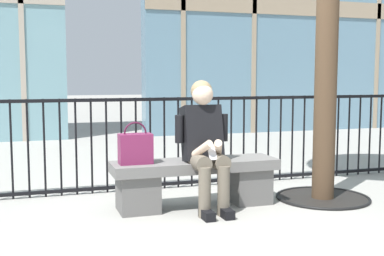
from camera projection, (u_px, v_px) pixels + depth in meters
ground_plane at (195, 206)px, 4.78m from camera, size 60.00×60.00×0.00m
stone_bench at (195, 179)px, 4.75m from camera, size 1.60×0.44×0.45m
seated_person_with_phone at (205, 141)px, 4.61m from camera, size 0.52×0.66×1.21m
handbag_on_bench at (135, 148)px, 4.53m from camera, size 0.30×0.17×0.39m
plaza_railing at (171, 142)px, 5.53m from camera, size 9.45×0.04×1.02m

